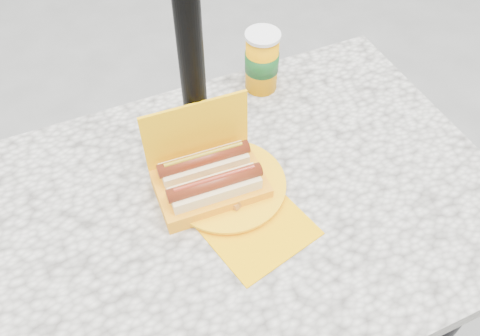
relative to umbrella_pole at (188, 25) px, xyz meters
name	(u,v)px	position (x,y,z in m)	size (l,w,h in m)	color
picnic_table	(228,235)	(0.00, -0.16, -0.46)	(1.20, 0.80, 0.75)	beige
umbrella_pole	(188,25)	(0.00, 0.00, 0.00)	(0.05, 0.05, 2.20)	black
hotdog_box	(209,177)	(-0.02, -0.10, -0.31)	(0.24, 0.17, 0.19)	#FFB408
fries_plate	(228,187)	(0.02, -0.12, -0.34)	(0.26, 0.36, 0.05)	#F6AA00
soda_cup	(262,61)	(0.23, 0.16, -0.27)	(0.09, 0.09, 0.16)	#FF9E00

